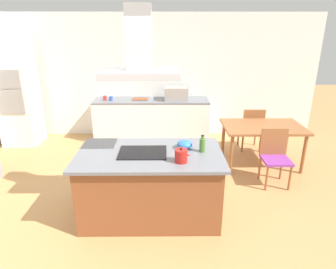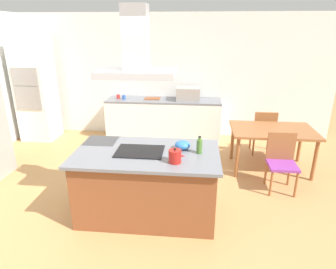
% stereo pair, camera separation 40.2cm
% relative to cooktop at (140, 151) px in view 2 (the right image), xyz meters
% --- Properties ---
extents(ground, '(16.00, 16.00, 0.00)m').
position_rel_cooktop_xyz_m(ground, '(0.09, 1.50, -0.91)').
color(ground, tan).
extents(wall_back, '(7.20, 0.10, 2.70)m').
position_rel_cooktop_xyz_m(wall_back, '(0.09, 3.25, 0.44)').
color(wall_back, white).
rests_on(wall_back, ground).
extents(kitchen_island, '(1.84, 1.05, 0.90)m').
position_rel_cooktop_xyz_m(kitchen_island, '(0.09, 0.00, -0.45)').
color(kitchen_island, brown).
rests_on(kitchen_island, ground).
extents(cooktop, '(0.60, 0.44, 0.01)m').
position_rel_cooktop_xyz_m(cooktop, '(0.00, 0.00, 0.00)').
color(cooktop, black).
rests_on(cooktop, kitchen_island).
extents(tea_kettle, '(0.20, 0.15, 0.18)m').
position_rel_cooktop_xyz_m(tea_kettle, '(0.47, -0.26, 0.07)').
color(tea_kettle, '#B21E19').
rests_on(tea_kettle, kitchen_island).
extents(olive_oil_bottle, '(0.07, 0.07, 0.22)m').
position_rel_cooktop_xyz_m(olive_oil_bottle, '(0.75, 0.03, 0.09)').
color(olive_oil_bottle, '#47722D').
rests_on(olive_oil_bottle, kitchen_island).
extents(mixing_bowl, '(0.20, 0.20, 0.11)m').
position_rel_cooktop_xyz_m(mixing_bowl, '(0.54, 0.15, 0.05)').
color(mixing_bowl, '#2D6BB7').
rests_on(mixing_bowl, kitchen_island).
extents(back_counter, '(2.51, 0.62, 0.90)m').
position_rel_cooktop_xyz_m(back_counter, '(-0.03, 2.88, -0.46)').
color(back_counter, white).
rests_on(back_counter, ground).
extents(countertop_microwave, '(0.50, 0.38, 0.28)m').
position_rel_cooktop_xyz_m(countertop_microwave, '(0.51, 2.88, 0.13)').
color(countertop_microwave, '#9E9993').
rests_on(countertop_microwave, back_counter).
extents(coffee_mug_red, '(0.08, 0.08, 0.09)m').
position_rel_cooktop_xyz_m(coffee_mug_red, '(-1.04, 2.89, 0.04)').
color(coffee_mug_red, red).
rests_on(coffee_mug_red, back_counter).
extents(coffee_mug_blue, '(0.08, 0.08, 0.09)m').
position_rel_cooktop_xyz_m(coffee_mug_blue, '(-0.90, 2.84, 0.04)').
color(coffee_mug_blue, '#2D56B2').
rests_on(coffee_mug_blue, back_counter).
extents(cutting_board, '(0.34, 0.24, 0.02)m').
position_rel_cooktop_xyz_m(cutting_board, '(-0.28, 2.93, 0.00)').
color(cutting_board, brown).
rests_on(cutting_board, back_counter).
extents(wall_oven_stack, '(0.70, 0.66, 2.20)m').
position_rel_cooktop_xyz_m(wall_oven_stack, '(-2.81, 2.65, 0.20)').
color(wall_oven_stack, white).
rests_on(wall_oven_stack, ground).
extents(dining_table, '(1.40, 0.90, 0.75)m').
position_rel_cooktop_xyz_m(dining_table, '(2.02, 1.52, -0.24)').
color(dining_table, '#995B33').
rests_on(dining_table, ground).
extents(chair_facing_island, '(0.42, 0.42, 0.89)m').
position_rel_cooktop_xyz_m(chair_facing_island, '(2.02, 0.86, -0.40)').
color(chair_facing_island, purple).
rests_on(chair_facing_island, ground).
extents(chair_facing_back_wall, '(0.42, 0.42, 0.89)m').
position_rel_cooktop_xyz_m(chair_facing_back_wall, '(2.02, 2.19, -0.40)').
color(chair_facing_back_wall, purple).
rests_on(chair_facing_back_wall, ground).
extents(range_hood, '(0.90, 0.55, 0.78)m').
position_rel_cooktop_xyz_m(range_hood, '(0.00, 0.00, 1.20)').
color(range_hood, '#ADADB2').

